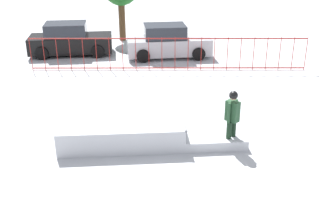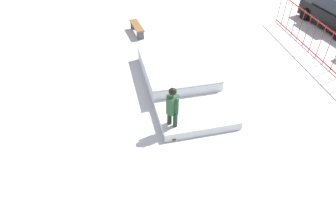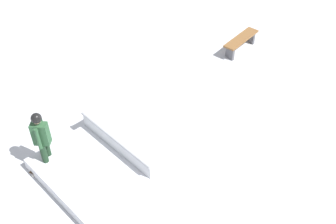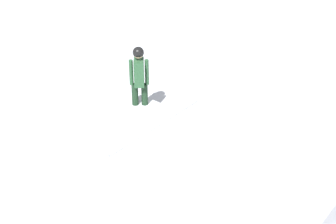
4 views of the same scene
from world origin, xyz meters
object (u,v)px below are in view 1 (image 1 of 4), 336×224
skate_ramp (138,126)px  parked_car_black (70,40)px  skater (232,115)px  skateboard (237,140)px  parked_car_silver (168,42)px

skate_ramp → parked_car_black: (-4.84, 8.78, 0.41)m
skater → skateboard: 0.99m
skateboard → parked_car_black: 11.96m
skateboard → skate_ramp: bearing=51.4°
skateboard → parked_car_black: bearing=6.7°
skater → parked_car_black: bearing=-12.0°
parked_car_black → skate_ramp: bearing=-73.2°
skater → parked_car_silver: bearing=-35.5°
skate_ramp → skateboard: skate_ramp is taller
skate_ramp → parked_car_silver: bearing=79.5°
skateboard → parked_car_silver: (-2.85, 9.00, 0.65)m
skate_ramp → parked_car_silver: 8.78m
parked_car_silver → skate_ramp: bearing=-103.2°
parked_car_silver → parked_car_black: bearing=167.7°
skater → parked_car_silver: 9.64m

